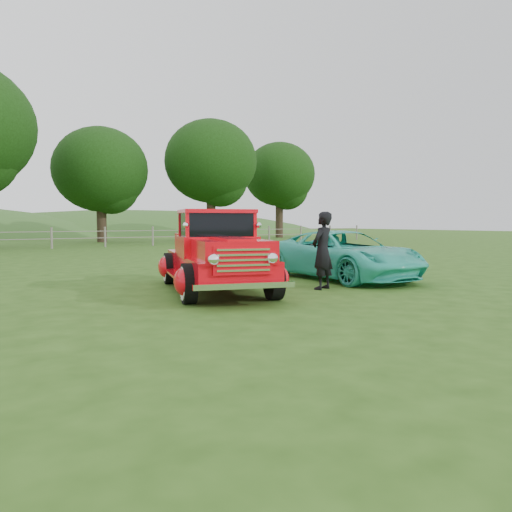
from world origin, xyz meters
TOP-DOWN VIEW (x-y plane):
  - ground at (0.00, 0.00)m, footprint 140.00×140.00m
  - fence_line at (0.00, 22.00)m, footprint 48.00×0.12m
  - tree_near_east at (5.00, 29.00)m, footprint 6.80×6.80m
  - tree_mid_east at (13.00, 27.00)m, footprint 7.20×7.20m
  - tree_far_east at (22.00, 30.00)m, footprint 6.60×6.60m
  - red_pickup at (-0.91, 2.06)m, footprint 3.31×5.28m
  - teal_sedan at (3.00, 2.13)m, footprint 2.41×4.75m
  - man at (1.21, 0.97)m, footprint 0.74×0.60m

SIDE VIEW (x-z plane):
  - ground at x=0.00m, z-range 0.00..0.00m
  - fence_line at x=0.00m, z-range 0.00..1.20m
  - teal_sedan at x=3.00m, z-range 0.00..1.29m
  - red_pickup at x=-0.91m, z-range -0.09..1.69m
  - man at x=1.21m, z-range 0.00..1.75m
  - tree_near_east at x=5.00m, z-range 1.08..9.41m
  - tree_far_east at x=22.00m, z-range 1.43..10.29m
  - tree_mid_east at x=13.00m, z-range 1.45..10.89m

